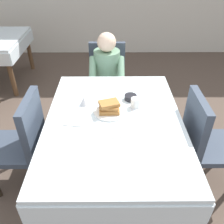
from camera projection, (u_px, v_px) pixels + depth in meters
name	position (u px, v px, depth m)	size (l,w,h in m)	color
ground_plane	(114.00, 179.00, 2.35)	(14.00, 14.00, 0.00)	brown
dining_table_main	(114.00, 128.00, 1.97)	(1.12, 1.52, 0.74)	silver
chair_diner	(107.00, 76.00, 3.00)	(0.44, 0.45, 0.93)	#384251
diner_person	(107.00, 72.00, 2.79)	(0.40, 0.43, 1.12)	gray
chair_left_side	(24.00, 139.00, 2.04)	(0.45, 0.44, 0.93)	#384251
chair_right_side	(203.00, 138.00, 2.05)	(0.45, 0.44, 0.93)	#384251
plate_breakfast	(110.00, 111.00, 2.00)	(0.28, 0.28, 0.02)	white
breakfast_stack	(109.00, 107.00, 1.97)	(0.18, 0.16, 0.09)	#A36B33
cup_coffee	(136.00, 103.00, 2.04)	(0.11, 0.08, 0.08)	white
bowl_butter	(131.00, 97.00, 2.15)	(0.11, 0.11, 0.04)	black
syrup_pitcher	(84.00, 101.00, 2.07)	(0.08, 0.08, 0.07)	silver
fork_left_of_plate	(87.00, 113.00, 1.99)	(0.18, 0.01, 0.01)	silver
knife_right_of_plate	(133.00, 113.00, 1.99)	(0.20, 0.01, 0.01)	silver
spoon_near_edge	(115.00, 137.00, 1.74)	(0.15, 0.01, 0.01)	silver
napkin_folded	(75.00, 121.00, 1.89)	(0.17, 0.12, 0.01)	white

